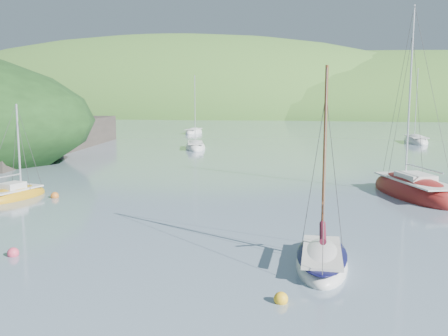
% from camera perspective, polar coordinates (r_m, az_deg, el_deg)
% --- Properties ---
extents(ground, '(700.00, 700.00, 0.00)m').
position_cam_1_polar(ground, '(19.38, -7.46, -11.17)').
color(ground, slate).
rests_on(ground, ground).
extents(shoreline_hills, '(690.00, 135.00, 56.00)m').
position_cam_1_polar(shoreline_hills, '(190.25, 8.86, 6.18)').
color(shoreline_hills, '#40722B').
rests_on(shoreline_hills, ground).
extents(daysailer_white, '(2.21, 5.37, 8.12)m').
position_cam_1_polar(daysailer_white, '(19.73, 11.10, -10.29)').
color(daysailer_white, white).
rests_on(daysailer_white, ground).
extents(sloop_red, '(6.22, 9.45, 13.25)m').
position_cam_1_polar(sloop_red, '(34.62, 20.80, -2.60)').
color(sloop_red, maroon).
rests_on(sloop_red, ground).
extents(sailboat_yellow, '(2.77, 5.16, 6.50)m').
position_cam_1_polar(sailboat_yellow, '(34.24, -22.85, -2.95)').
color(sailboat_yellow, '#BA8313').
rests_on(sailboat_yellow, ground).
extents(distant_sloop_a, '(4.41, 7.26, 9.78)m').
position_cam_1_polar(distant_sloop_a, '(61.44, -3.30, 2.37)').
color(distant_sloop_a, white).
rests_on(distant_sloop_a, ground).
extents(distant_sloop_b, '(3.43, 8.02, 11.14)m').
position_cam_1_polar(distant_sloop_b, '(74.02, 21.07, 2.84)').
color(distant_sloop_b, white).
rests_on(distant_sloop_b, ground).
extents(distant_sloop_c, '(2.30, 6.46, 9.21)m').
position_cam_1_polar(distant_sloop_c, '(87.24, -3.46, 4.09)').
color(distant_sloop_c, white).
rests_on(distant_sloop_c, ground).
extents(mooring_buoys, '(24.39, 13.30, 0.50)m').
position_cam_1_polar(mooring_buoys, '(24.18, -6.86, -6.92)').
color(mooring_buoys, yellow).
rests_on(mooring_buoys, ground).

